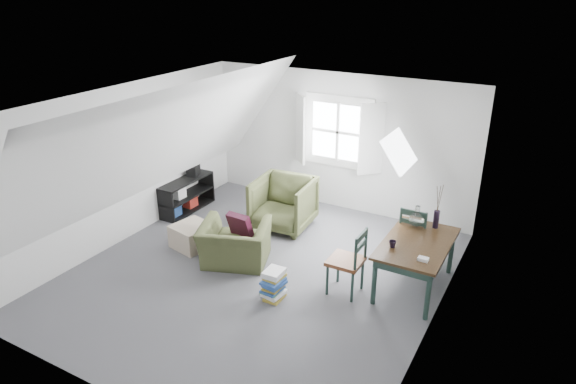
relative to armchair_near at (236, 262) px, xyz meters
The scene contains 24 objects.
floor 0.47m from the armchair_near, 10.15° to the right, with size 5.50×5.50×0.00m, color #4E4E53.
ceiling 2.54m from the armchair_near, 10.15° to the right, with size 5.50×5.50×0.00m, color white.
wall_back 2.98m from the armchair_near, 80.06° to the left, with size 5.00×5.00×0.00m, color silver.
wall_front 3.13m from the armchair_near, 80.64° to the right, with size 5.00×5.00×0.00m, color silver.
wall_left 2.39m from the armchair_near, behind, with size 5.50×5.50×0.00m, color silver.
wall_right 3.22m from the armchair_near, ahead, with size 5.50×5.50×0.00m, color silver.
slope_left 2.08m from the armchair_near, behind, with size 5.50×5.50×0.00m, color white.
slope_right 2.69m from the armchair_near, ahead, with size 5.50×5.50×0.00m, color white.
dormer_window 3.01m from the armchair_near, 79.78° to the left, with size 1.71×0.35×1.30m.
skylight 2.93m from the armchair_near, 31.09° to the left, with size 0.55×0.75×0.04m, color white.
armchair_near is the anchor object (origin of this frame).
armchair_far 1.41m from the armchair_near, 88.58° to the left, with size 0.94×0.97×0.88m, color #3C4223.
throw_pillow 0.59m from the armchair_near, 90.00° to the left, with size 0.37×0.11×0.37m, color #3D1023.
ottoman 0.91m from the armchair_near, behind, with size 0.56×0.56×0.37m, color tan.
dining_table 2.69m from the armchair_near, 14.29° to the left, with size 0.85×1.42×0.71m.
demijohn 2.76m from the armchair_near, 24.65° to the left, with size 0.22×0.22×0.31m.
vase_twigs 3.02m from the armchair_near, 24.39° to the left, with size 0.08×0.09×0.65m.
cup 2.42m from the armchair_near, ahead, with size 0.10×0.10×0.09m, color black.
paper_box 2.84m from the armchair_near, ahead, with size 0.13×0.09×0.04m, color white.
dining_chair_far 2.71m from the armchair_near, 28.47° to the left, with size 0.44×0.44×0.95m.
dining_chair_near 1.86m from the armchair_near, ahead, with size 0.45×0.45×0.95m.
media_shelf 2.19m from the armchair_near, 149.39° to the left, with size 0.39×1.18×0.60m.
electronics_box 2.44m from the armchair_near, 143.26° to the left, with size 0.18×0.25×0.20m, color black.
magazine_stack 1.13m from the armchair_near, 27.89° to the right, with size 0.31×0.37×0.41m.
Camera 1 is at (3.51, -5.44, 3.99)m, focal length 32.00 mm.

